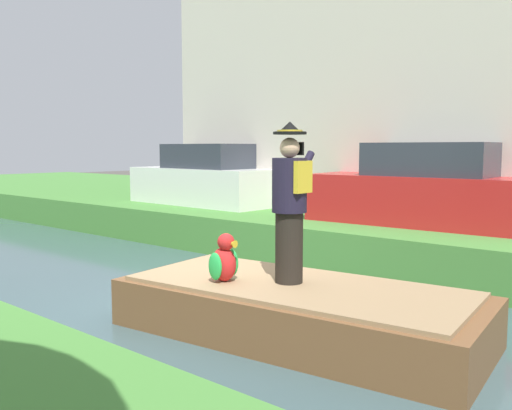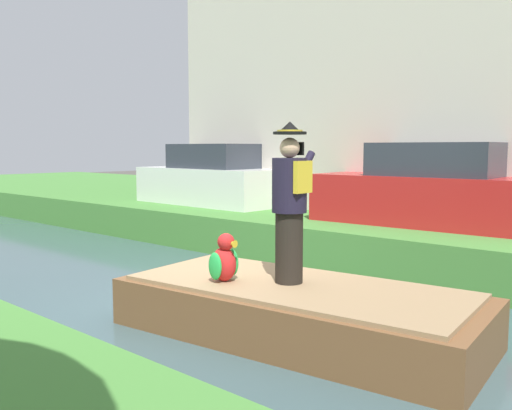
# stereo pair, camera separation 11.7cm
# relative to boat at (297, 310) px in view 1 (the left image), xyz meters

# --- Properties ---
(ground_plane) EXTENTS (80.00, 80.00, 0.00)m
(ground_plane) POSITION_rel_boat_xyz_m (0.00, 1.59, -0.40)
(ground_plane) COLOR #4C4742
(canal_water) EXTENTS (5.53, 48.00, 0.10)m
(canal_water) POSITION_rel_boat_xyz_m (0.00, 1.59, -0.35)
(canal_water) COLOR #3D565B
(canal_water) RESTS_ON ground
(grass_bank_far) EXTENTS (9.71, 48.00, 0.86)m
(grass_bank_far) POSITION_rel_boat_xyz_m (7.62, 1.59, 0.03)
(grass_bank_far) COLOR #478438
(grass_bank_far) RESTS_ON ground
(boat) EXTENTS (2.27, 4.38, 0.61)m
(boat) POSITION_rel_boat_xyz_m (0.00, 0.00, 0.00)
(boat) COLOR brown
(boat) RESTS_ON canal_water
(person_pirate) EXTENTS (0.61, 0.42, 1.85)m
(person_pirate) POSITION_rel_boat_xyz_m (0.00, 0.11, 1.23)
(person_pirate) COLOR black
(person_pirate) RESTS_ON boat
(parrot_plush) EXTENTS (0.36, 0.34, 0.57)m
(parrot_plush) POSITION_rel_boat_xyz_m (-0.45, 0.72, 0.55)
(parrot_plush) COLOR red
(parrot_plush) RESTS_ON boat
(parked_car_red) EXTENTS (1.88, 4.07, 1.50)m
(parked_car_red) POSITION_rel_boat_xyz_m (4.74, 0.58, 1.08)
(parked_car_red) COLOR red
(parked_car_red) RESTS_ON grass_bank_far
(parked_car_white) EXTENTS (1.82, 4.05, 1.50)m
(parked_car_white) POSITION_rel_boat_xyz_m (4.74, 6.27, 1.08)
(parked_car_white) COLOR white
(parked_car_white) RESTS_ON grass_bank_far
(building_row) EXTENTS (6.59, 14.09, 6.69)m
(building_row) POSITION_rel_boat_xyz_m (8.49, 0.57, 3.80)
(building_row) COLOR beige
(building_row) RESTS_ON grass_bank_far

